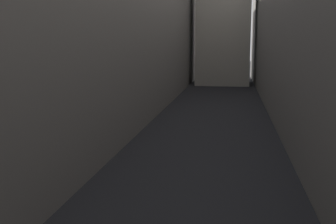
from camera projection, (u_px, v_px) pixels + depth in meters
The scene contains 2 objects.
ground_plane at pixel (211, 123), 38.33m from camera, with size 264.00×264.00×0.00m, color black.
building_block_left at pixel (92, 20), 40.51m from camera, with size 12.01×108.00×18.53m, color slate.
Camera 1 is at (1.90, 10.19, 7.16)m, focal length 45.69 mm.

